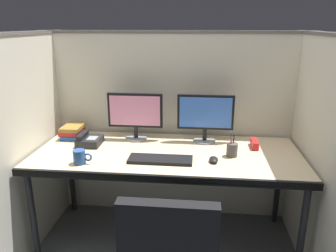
{
  "coord_description": "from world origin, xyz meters",
  "views": [
    {
      "loc": [
        0.23,
        -1.86,
        1.62
      ],
      "look_at": [
        0.0,
        0.35,
        0.92
      ],
      "focal_mm": 34.69,
      "sensor_mm": 36.0,
      "label": 1
    }
  ],
  "objects_px": {
    "desk": "(167,159)",
    "monitor_left": "(135,113)",
    "red_stapler": "(254,144)",
    "book_stack": "(73,131)",
    "keyboard_main": "(160,159)",
    "coffee_mug": "(80,157)",
    "computer_mouse": "(214,160)",
    "pen_cup": "(232,150)",
    "desk_phone": "(89,140)",
    "monitor_right": "(205,115)"
  },
  "relations": [
    {
      "from": "keyboard_main",
      "to": "pen_cup",
      "type": "bearing_deg",
      "value": 15.45
    },
    {
      "from": "desk",
      "to": "monitor_right",
      "type": "bearing_deg",
      "value": 43.68
    },
    {
      "from": "keyboard_main",
      "to": "computer_mouse",
      "type": "distance_m",
      "value": 0.36
    },
    {
      "from": "computer_mouse",
      "to": "desk",
      "type": "bearing_deg",
      "value": 157.71
    },
    {
      "from": "computer_mouse",
      "to": "monitor_right",
      "type": "bearing_deg",
      "value": 98.63
    },
    {
      "from": "book_stack",
      "to": "keyboard_main",
      "type": "bearing_deg",
      "value": -27.97
    },
    {
      "from": "computer_mouse",
      "to": "pen_cup",
      "type": "distance_m",
      "value": 0.17
    },
    {
      "from": "computer_mouse",
      "to": "desk_phone",
      "type": "relative_size",
      "value": 0.51
    },
    {
      "from": "desk",
      "to": "computer_mouse",
      "type": "height_order",
      "value": "computer_mouse"
    },
    {
      "from": "monitor_right",
      "to": "computer_mouse",
      "type": "distance_m",
      "value": 0.44
    },
    {
      "from": "desk",
      "to": "desk_phone",
      "type": "xyz_separation_m",
      "value": [
        -0.61,
        0.1,
        0.08
      ]
    },
    {
      "from": "red_stapler",
      "to": "book_stack",
      "type": "bearing_deg",
      "value": 176.8
    },
    {
      "from": "coffee_mug",
      "to": "desk",
      "type": "bearing_deg",
      "value": 24.54
    },
    {
      "from": "monitor_left",
      "to": "monitor_right",
      "type": "distance_m",
      "value": 0.54
    },
    {
      "from": "desk",
      "to": "coffee_mug",
      "type": "distance_m",
      "value": 0.61
    },
    {
      "from": "keyboard_main",
      "to": "coffee_mug",
      "type": "height_order",
      "value": "coffee_mug"
    },
    {
      "from": "desk_phone",
      "to": "keyboard_main",
      "type": "bearing_deg",
      "value": -23.62
    },
    {
      "from": "desk_phone",
      "to": "desk",
      "type": "bearing_deg",
      "value": -9.17
    },
    {
      "from": "desk",
      "to": "desk_phone",
      "type": "height_order",
      "value": "desk_phone"
    },
    {
      "from": "computer_mouse",
      "to": "coffee_mug",
      "type": "bearing_deg",
      "value": -172.38
    },
    {
      "from": "coffee_mug",
      "to": "book_stack",
      "type": "height_order",
      "value": "book_stack"
    },
    {
      "from": "monitor_left",
      "to": "book_stack",
      "type": "xyz_separation_m",
      "value": [
        -0.52,
        -0.0,
        -0.17
      ]
    },
    {
      "from": "desk_phone",
      "to": "book_stack",
      "type": "bearing_deg",
      "value": 140.61
    },
    {
      "from": "keyboard_main",
      "to": "desk_phone",
      "type": "xyz_separation_m",
      "value": [
        -0.58,
        0.25,
        0.02
      ]
    },
    {
      "from": "monitor_left",
      "to": "pen_cup",
      "type": "xyz_separation_m",
      "value": [
        0.73,
        -0.28,
        -0.17
      ]
    },
    {
      "from": "monitor_left",
      "to": "computer_mouse",
      "type": "bearing_deg",
      "value": -32.82
    },
    {
      "from": "desk",
      "to": "red_stapler",
      "type": "relative_size",
      "value": 12.67
    },
    {
      "from": "desk",
      "to": "coffee_mug",
      "type": "bearing_deg",
      "value": -155.46
    },
    {
      "from": "pen_cup",
      "to": "desk_phone",
      "type": "bearing_deg",
      "value": 173.58
    },
    {
      "from": "pen_cup",
      "to": "coffee_mug",
      "type": "distance_m",
      "value": 1.03
    },
    {
      "from": "monitor_right",
      "to": "desk_phone",
      "type": "bearing_deg",
      "value": -169.83
    },
    {
      "from": "desk_phone",
      "to": "monitor_left",
      "type": "bearing_deg",
      "value": 25.38
    },
    {
      "from": "desk_phone",
      "to": "computer_mouse",
      "type": "bearing_deg",
      "value": -13.94
    },
    {
      "from": "desk",
      "to": "red_stapler",
      "type": "xyz_separation_m",
      "value": [
        0.64,
        0.17,
        0.08
      ]
    },
    {
      "from": "desk",
      "to": "monitor_left",
      "type": "height_order",
      "value": "monitor_left"
    },
    {
      "from": "keyboard_main",
      "to": "red_stapler",
      "type": "bearing_deg",
      "value": 26.11
    },
    {
      "from": "red_stapler",
      "to": "pen_cup",
      "type": "bearing_deg",
      "value": -133.42
    },
    {
      "from": "keyboard_main",
      "to": "coffee_mug",
      "type": "bearing_deg",
      "value": -169.55
    },
    {
      "from": "keyboard_main",
      "to": "computer_mouse",
      "type": "bearing_deg",
      "value": 3.41
    },
    {
      "from": "red_stapler",
      "to": "coffee_mug",
      "type": "distance_m",
      "value": 1.26
    },
    {
      "from": "monitor_left",
      "to": "desk_phone",
      "type": "height_order",
      "value": "monitor_left"
    },
    {
      "from": "desk",
      "to": "monitor_right",
      "type": "xyz_separation_m",
      "value": [
        0.27,
        0.26,
        0.27
      ]
    },
    {
      "from": "keyboard_main",
      "to": "coffee_mug",
      "type": "xyz_separation_m",
      "value": [
        -0.52,
        -0.1,
        0.04
      ]
    },
    {
      "from": "desk",
      "to": "keyboard_main",
      "type": "height_order",
      "value": "keyboard_main"
    },
    {
      "from": "keyboard_main",
      "to": "book_stack",
      "type": "height_order",
      "value": "book_stack"
    },
    {
      "from": "desk",
      "to": "computer_mouse",
      "type": "xyz_separation_m",
      "value": [
        0.33,
        -0.13,
        0.07
      ]
    },
    {
      "from": "pen_cup",
      "to": "book_stack",
      "type": "relative_size",
      "value": 0.76
    },
    {
      "from": "computer_mouse",
      "to": "desk_phone",
      "type": "distance_m",
      "value": 0.96
    },
    {
      "from": "monitor_right",
      "to": "desk_phone",
      "type": "xyz_separation_m",
      "value": [
        -0.88,
        -0.16,
        -0.18
      ]
    },
    {
      "from": "computer_mouse",
      "to": "coffee_mug",
      "type": "distance_m",
      "value": 0.88
    }
  ]
}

